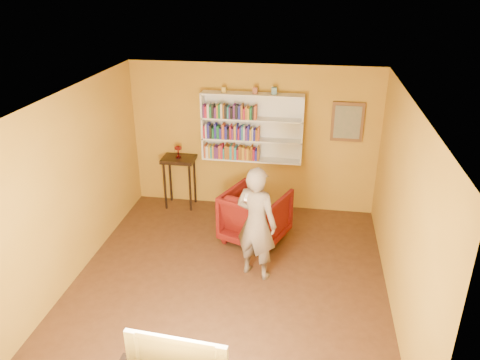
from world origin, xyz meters
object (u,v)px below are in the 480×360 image
(person, at_px, (256,223))
(television, at_px, (180,354))
(bookshelf, at_px, (252,127))
(armchair, at_px, (255,215))
(console_table, at_px, (179,166))
(ruby_lustre, at_px, (178,149))

(person, bearing_deg, television, 102.30)
(bookshelf, height_order, armchair, bookshelf)
(person, xyz_separation_m, television, (-0.42, -2.50, -0.08))
(console_table, relative_size, person, 0.57)
(television, bearing_deg, console_table, 110.13)
(ruby_lustre, xyz_separation_m, armchair, (1.57, -1.00, -0.71))
(armchair, xyz_separation_m, person, (0.14, -1.00, 0.42))
(ruby_lustre, bearing_deg, person, -49.50)
(person, bearing_deg, bookshelf, -58.89)
(armchair, distance_m, television, 3.53)
(ruby_lustre, bearing_deg, console_table, 104.04)
(person, bearing_deg, console_table, -27.73)
(bookshelf, relative_size, armchair, 1.85)
(console_table, height_order, person, person)
(bookshelf, height_order, television, bookshelf)
(ruby_lustre, xyz_separation_m, person, (1.71, -2.00, -0.29))
(person, bearing_deg, ruby_lustre, -27.73)
(console_table, bearing_deg, armchair, -32.55)
(bookshelf, xyz_separation_m, armchair, (0.22, -1.16, -1.15))
(armchair, distance_m, person, 1.09)
(armchair, height_order, person, person)
(ruby_lustre, relative_size, armchair, 0.24)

